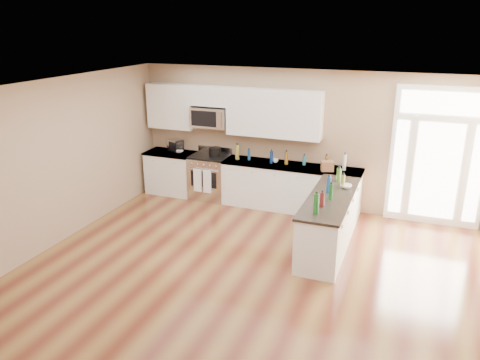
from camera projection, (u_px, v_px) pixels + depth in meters
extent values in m
plane|color=#5D281A|center=(228.00, 306.00, 6.35)|extent=(8.00, 8.00, 0.00)
plane|color=#9F8264|center=(303.00, 140.00, 9.43)|extent=(7.00, 0.00, 7.00)
plane|color=#9F8264|center=(14.00, 179.00, 7.08)|extent=(0.00, 8.00, 8.00)
plane|color=white|center=(226.00, 100.00, 5.44)|extent=(8.00, 8.00, 0.00)
cube|color=white|center=(172.00, 173.00, 10.44)|extent=(1.06, 0.62, 0.90)
cube|color=black|center=(173.00, 190.00, 10.56)|extent=(1.02, 0.52, 0.10)
cube|color=black|center=(171.00, 153.00, 10.28)|extent=(1.10, 0.66, 0.04)
cube|color=white|center=(290.00, 188.00, 9.51)|extent=(2.81, 0.62, 0.90)
cube|color=black|center=(289.00, 206.00, 9.64)|extent=(2.77, 0.52, 0.10)
cube|color=black|center=(290.00, 166.00, 9.36)|extent=(2.85, 0.66, 0.04)
cube|color=white|center=(329.00, 223.00, 7.87)|extent=(0.65, 2.28, 0.90)
cube|color=black|center=(327.00, 244.00, 7.99)|extent=(0.61, 2.18, 0.10)
cube|color=black|center=(331.00, 197.00, 7.71)|extent=(0.69, 2.32, 0.04)
cube|color=white|center=(172.00, 106.00, 10.09)|extent=(1.04, 0.33, 0.95)
cube|color=white|center=(274.00, 113.00, 9.31)|extent=(1.94, 0.33, 0.95)
cube|color=white|center=(210.00, 96.00, 9.69)|extent=(0.82, 0.33, 0.40)
cube|color=silver|center=(210.00, 117.00, 9.80)|extent=(0.78, 0.40, 0.42)
cube|color=black|center=(203.00, 119.00, 9.64)|extent=(0.56, 0.01, 0.32)
cube|color=white|center=(438.00, 158.00, 8.56)|extent=(1.70, 0.08, 2.60)
cube|color=white|center=(436.00, 171.00, 8.60)|extent=(0.78, 0.02, 1.80)
cube|color=white|center=(399.00, 167.00, 8.82)|extent=(0.22, 0.02, 1.80)
cube|color=white|center=(476.00, 175.00, 8.37)|extent=(0.22, 0.02, 1.80)
cube|color=white|center=(446.00, 103.00, 8.19)|extent=(1.50, 0.02, 0.40)
cube|color=silver|center=(210.00, 178.00, 10.11)|extent=(0.80, 0.66, 0.92)
cube|color=black|center=(210.00, 156.00, 9.96)|extent=(0.80, 0.60, 0.03)
cube|color=silver|center=(215.00, 150.00, 10.20)|extent=(0.80, 0.04, 0.14)
cube|color=black|center=(203.00, 180.00, 9.80)|extent=(0.58, 0.01, 0.34)
cylinder|color=silver|center=(203.00, 170.00, 9.71)|extent=(0.70, 0.02, 0.02)
cube|color=white|center=(198.00, 180.00, 9.82)|extent=(0.18, 0.02, 0.50)
cube|color=white|center=(207.00, 181.00, 9.74)|extent=(0.18, 0.02, 0.50)
cylinder|color=black|center=(215.00, 151.00, 9.90)|extent=(0.34, 0.34, 0.20)
cube|color=silver|center=(175.00, 145.00, 10.32)|extent=(0.38, 0.34, 0.26)
cube|color=brown|center=(327.00, 166.00, 8.96)|extent=(0.28, 0.24, 0.19)
imported|color=white|center=(179.00, 152.00, 10.23)|extent=(0.20, 0.20, 0.04)
imported|color=white|center=(346.00, 186.00, 8.06)|extent=(0.20, 0.20, 0.06)
imported|color=white|center=(276.00, 161.00, 9.49)|extent=(0.12, 0.12, 0.09)
cylinder|color=#19591E|center=(316.00, 204.00, 6.94)|extent=(0.08, 0.08, 0.32)
cylinder|color=navy|center=(249.00, 155.00, 9.65)|extent=(0.06, 0.06, 0.21)
cylinder|color=brown|center=(286.00, 158.00, 9.37)|extent=(0.07, 0.07, 0.26)
cylinder|color=olive|center=(343.00, 181.00, 8.04)|extent=(0.06, 0.06, 0.23)
cylinder|color=#26727F|center=(304.00, 160.00, 9.32)|extent=(0.06, 0.06, 0.19)
cylinder|color=#591919|center=(322.00, 200.00, 7.21)|extent=(0.07, 0.07, 0.24)
cylinder|color=#B2B2B7|center=(344.00, 162.00, 8.98)|extent=(0.07, 0.07, 0.31)
cylinder|color=navy|center=(271.00, 157.00, 9.43)|extent=(0.06, 0.06, 0.25)
cylinder|color=#3F7226|center=(339.00, 175.00, 8.34)|extent=(0.08, 0.08, 0.25)
cylinder|color=#19591E|center=(331.00, 192.00, 7.49)|extent=(0.06, 0.06, 0.27)
cylinder|color=navy|center=(329.00, 185.00, 7.78)|extent=(0.07, 0.07, 0.29)
cylinder|color=brown|center=(326.00, 162.00, 9.13)|extent=(0.07, 0.07, 0.25)
cylinder|color=olive|center=(237.00, 152.00, 9.70)|extent=(0.08, 0.08, 0.30)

